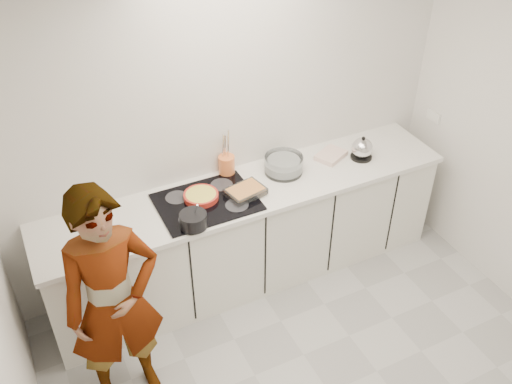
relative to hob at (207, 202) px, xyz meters
name	(u,v)px	position (x,y,z in m)	size (l,w,h in m)	color
ceiling	(377,27)	(0.35, -1.26, 1.68)	(3.60, 3.20, 0.00)	white
wall_back	(230,125)	(0.35, 0.34, 0.38)	(3.60, 0.00, 2.60)	white
wall_left	(7,378)	(-1.45, -1.26, 0.38)	(0.00, 3.20, 2.60)	white
base_cabinets	(249,236)	(0.35, 0.02, -0.48)	(3.20, 0.58, 0.87)	white
countertop	(249,191)	(0.35, 0.02, -0.03)	(3.24, 0.64, 0.04)	white
hob	(207,202)	(0.00, 0.00, 0.00)	(0.72, 0.54, 0.01)	black
tart_dish	(201,196)	(-0.02, 0.05, 0.03)	(0.33, 0.33, 0.04)	red
saucepan	(193,220)	(-0.19, -0.22, 0.06)	(0.23, 0.23, 0.18)	black
baking_dish	(246,191)	(0.29, -0.05, 0.04)	(0.31, 0.25, 0.05)	silver
mixing_bowl	(284,165)	(0.69, 0.10, 0.06)	(0.37, 0.37, 0.14)	silver
tea_towel	(331,155)	(1.14, 0.11, 0.01)	(0.25, 0.18, 0.04)	white
kettle	(362,149)	(1.36, 0.00, 0.08)	(0.19, 0.19, 0.20)	black
utensil_crock	(227,165)	(0.28, 0.28, 0.07)	(0.13, 0.13, 0.16)	#FD7D3D
cook	(114,303)	(-0.86, -0.60, -0.07)	(0.61, 0.40, 1.69)	white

